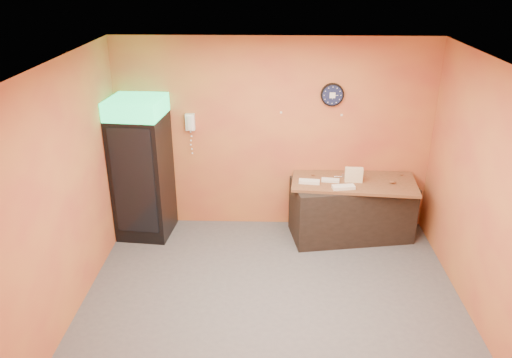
{
  "coord_description": "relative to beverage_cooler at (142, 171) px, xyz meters",
  "views": [
    {
      "loc": [
        -0.05,
        -4.79,
        3.71
      ],
      "look_at": [
        -0.21,
        0.6,
        1.34
      ],
      "focal_mm": 35.0,
      "sensor_mm": 36.0,
      "label": 1
    }
  ],
  "objects": [
    {
      "name": "left_wall",
      "position": [
        -0.4,
        -1.6,
        0.41
      ],
      "size": [
        0.02,
        4.0,
        2.8
      ],
      "primitive_type": "cube",
      "color": "#C67F38",
      "rests_on": "floor"
    },
    {
      "name": "prep_counter",
      "position": [
        2.98,
        0.02,
        -0.57
      ],
      "size": [
        1.78,
        1.01,
        0.84
      ],
      "primitive_type": "cube",
      "rotation": [
        0.0,
        0.0,
        0.16
      ],
      "color": "black",
      "rests_on": "floor"
    },
    {
      "name": "wrapped_sandwich_left",
      "position": [
        2.35,
        -0.08,
        -0.09
      ],
      "size": [
        0.3,
        0.15,
        0.04
      ],
      "primitive_type": "cube",
      "rotation": [
        0.0,
        0.0,
        -0.12
      ],
      "color": "silver",
      "rests_on": "butcher_paper"
    },
    {
      "name": "butcher_paper",
      "position": [
        2.98,
        0.02,
        -0.13
      ],
      "size": [
        1.78,
        0.97,
        0.04
      ],
      "primitive_type": "cube",
      "rotation": [
        0.0,
        0.0,
        -0.09
      ],
      "color": "brown",
      "rests_on": "prep_counter"
    },
    {
      "name": "floor",
      "position": [
        1.85,
        -1.6,
        -0.99
      ],
      "size": [
        4.5,
        4.5,
        0.0
      ],
      "primitive_type": "plane",
      "color": "#47474C",
      "rests_on": "ground"
    },
    {
      "name": "right_wall",
      "position": [
        4.1,
        -1.6,
        0.41
      ],
      "size": [
        0.02,
        4.0,
        2.8
      ],
      "primitive_type": "cube",
      "color": "#C67F38",
      "rests_on": "floor"
    },
    {
      "name": "beverage_cooler",
      "position": [
        0.0,
        0.0,
        0.0
      ],
      "size": [
        0.78,
        0.79,
        2.03
      ],
      "rotation": [
        0.0,
        0.0,
        -0.1
      ],
      "color": "black",
      "rests_on": "floor"
    },
    {
      "name": "wrapped_sandwich_right",
      "position": [
        2.64,
        -0.02,
        -0.1
      ],
      "size": [
        0.26,
        0.13,
        0.04
      ],
      "primitive_type": "cube",
      "rotation": [
        0.0,
        0.0,
        -0.13
      ],
      "color": "silver",
      "rests_on": "butcher_paper"
    },
    {
      "name": "wrapped_sandwich_mid",
      "position": [
        2.8,
        -0.25,
        -0.09
      ],
      "size": [
        0.32,
        0.16,
        0.04
      ],
      "primitive_type": "cube",
      "rotation": [
        0.0,
        0.0,
        0.16
      ],
      "color": "silver",
      "rests_on": "butcher_paper"
    },
    {
      "name": "kitchen_tool",
      "position": [
        2.85,
        0.14,
        -0.09
      ],
      "size": [
        0.06,
        0.06,
        0.06
      ],
      "primitive_type": "cylinder",
      "color": "silver",
      "rests_on": "butcher_paper"
    },
    {
      "name": "ceiling",
      "position": [
        1.85,
        -1.6,
        1.81
      ],
      "size": [
        4.5,
        4.0,
        0.02
      ],
      "primitive_type": "cube",
      "color": "white",
      "rests_on": "back_wall"
    },
    {
      "name": "wall_phone",
      "position": [
        0.66,
        0.34,
        0.62
      ],
      "size": [
        0.13,
        0.11,
        0.24
      ],
      "color": "white",
      "rests_on": "back_wall"
    },
    {
      "name": "wall_clock",
      "position": [
        2.64,
        0.37,
        1.02
      ],
      "size": [
        0.32,
        0.06,
        0.32
      ],
      "color": "black",
      "rests_on": "back_wall"
    },
    {
      "name": "back_wall",
      "position": [
        1.85,
        0.4,
        0.41
      ],
      "size": [
        4.5,
        0.02,
        2.8
      ],
      "primitive_type": "cube",
      "color": "#C67F38",
      "rests_on": "floor"
    },
    {
      "name": "sub_roll_stack",
      "position": [
        2.96,
        -0.01,
        -0.01
      ],
      "size": [
        0.25,
        0.1,
        0.21
      ],
      "rotation": [
        0.0,
        0.0,
        -0.05
      ],
      "color": "beige",
      "rests_on": "butcher_paper"
    }
  ]
}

